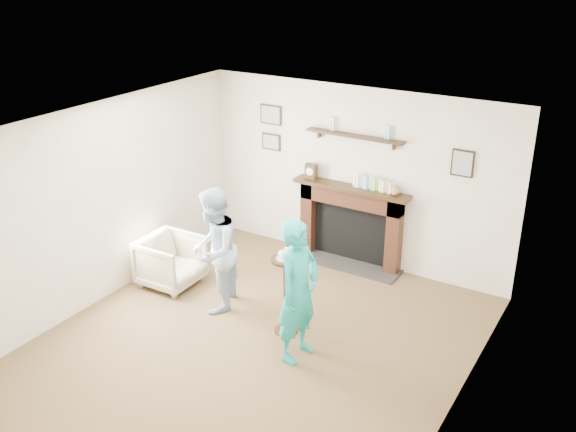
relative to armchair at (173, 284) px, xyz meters
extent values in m
plane|color=brown|center=(1.73, -0.59, 0.00)|extent=(5.00, 5.00, 0.00)
cube|color=silver|center=(1.73, 1.91, 1.25)|extent=(4.50, 0.04, 2.50)
cube|color=silver|center=(-0.52, -0.59, 1.25)|extent=(0.04, 5.00, 2.50)
cube|color=silver|center=(3.98, -0.59, 1.25)|extent=(0.04, 5.00, 2.50)
cube|color=white|center=(1.73, -0.59, 2.50)|extent=(4.50, 5.00, 0.04)
cube|color=black|center=(1.07, 1.81, 0.55)|extent=(0.18, 0.20, 1.10)
cube|color=black|center=(2.39, 1.81, 0.55)|extent=(0.18, 0.20, 1.10)
cube|color=black|center=(1.73, 1.81, 0.98)|extent=(1.50, 0.20, 0.24)
cube|color=black|center=(1.73, 1.88, 0.43)|extent=(1.14, 0.06, 0.86)
cube|color=#2B2926|center=(1.73, 1.69, 0.01)|extent=(1.60, 0.44, 0.03)
cube|color=black|center=(1.73, 1.78, 1.12)|extent=(1.68, 0.26, 0.05)
cube|color=black|center=(1.73, 1.83, 1.85)|extent=(1.40, 0.15, 0.03)
cube|color=black|center=(0.38, 1.89, 1.95)|extent=(0.34, 0.03, 0.28)
cube|color=black|center=(0.38, 1.89, 1.55)|extent=(0.30, 0.03, 0.24)
cube|color=black|center=(3.18, 1.89, 1.70)|extent=(0.28, 0.03, 0.34)
cube|color=black|center=(1.11, 1.78, 1.26)|extent=(0.16, 0.09, 0.22)
cylinder|color=white|center=(1.11, 1.73, 1.27)|extent=(0.11, 0.01, 0.11)
sphere|color=green|center=(2.37, 1.78, 1.21)|extent=(0.12, 0.12, 0.12)
imported|color=tan|center=(0.00, 0.00, 0.00)|extent=(0.74, 0.72, 0.67)
imported|color=silver|center=(0.86, -0.17, 0.00)|extent=(0.83, 0.93, 1.56)
imported|color=#21B6BB|center=(2.25, -0.53, 0.00)|extent=(0.44, 0.62, 1.62)
cylinder|color=black|center=(1.89, -0.19, 0.01)|extent=(0.28, 0.28, 0.02)
cylinder|color=black|center=(1.89, -0.19, 0.47)|extent=(0.06, 0.06, 0.90)
cylinder|color=black|center=(1.89, -0.19, 0.93)|extent=(0.34, 0.34, 0.03)
cylinder|color=silver|center=(1.89, -0.19, 0.95)|extent=(0.23, 0.23, 0.01)
cylinder|color=silver|center=(1.89, -0.19, 0.99)|extent=(0.18, 0.18, 0.06)
cylinder|color=beige|center=(1.89, -0.19, 1.04)|extent=(0.01, 0.01, 0.05)
sphere|color=orange|center=(1.89, -0.19, 1.08)|extent=(0.02, 0.02, 0.02)
camera|label=1|loc=(5.22, -5.66, 4.19)|focal=40.00mm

